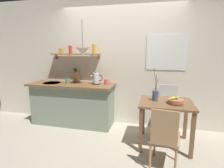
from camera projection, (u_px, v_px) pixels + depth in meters
ground_plane at (114, 135)px, 3.46m from camera, size 14.00×14.00×0.00m
back_wall at (130, 62)px, 3.77m from camera, size 6.80×0.11×2.70m
kitchen_counter at (73, 104)px, 3.90m from camera, size 1.83×0.63×0.91m
wall_shelf at (76, 52)px, 3.85m from camera, size 1.10×0.20×0.33m
dining_table at (166, 110)px, 2.99m from camera, size 0.86×0.73×0.77m
dining_chair_near at (165, 136)px, 2.39m from camera, size 0.44×0.49×0.89m
dining_chair_far at (168, 106)px, 3.53m from camera, size 0.41×0.41×0.93m
fruit_bowl at (175, 101)px, 2.86m from camera, size 0.25×0.25×0.12m
twig_vase at (155, 95)px, 3.02m from camera, size 0.10×0.10×0.55m
electric_kettle at (96, 79)px, 3.71m from camera, size 0.25×0.16×0.26m
knife_block at (76, 77)px, 3.92m from camera, size 0.09×0.17×0.32m
coffee_mug_by_sink at (68, 81)px, 3.80m from camera, size 0.13×0.09×0.10m
coffee_mug_spare at (106, 82)px, 3.70m from camera, size 0.13×0.09×0.11m
pendant_lamp at (83, 51)px, 3.49m from camera, size 0.26×0.26×0.67m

